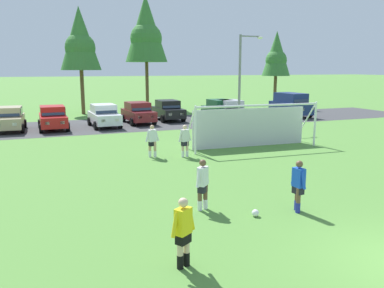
% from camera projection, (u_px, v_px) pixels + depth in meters
% --- Properties ---
extents(ground_plane, '(400.00, 400.00, 0.00)m').
position_uv_depth(ground_plane, '(185.00, 147.00, 22.80)').
color(ground_plane, '#518438').
extents(parking_lot_strip, '(52.00, 8.40, 0.01)m').
position_uv_depth(parking_lot_strip, '(140.00, 124.00, 32.30)').
color(parking_lot_strip, '#3D3D3F').
rests_on(parking_lot_strip, ground).
extents(soccer_ball, '(0.22, 0.22, 0.22)m').
position_uv_depth(soccer_ball, '(255.00, 213.00, 12.10)').
color(soccer_ball, white).
rests_on(soccer_ball, ground).
extents(soccer_goal, '(7.50, 2.29, 2.57)m').
position_uv_depth(soccer_goal, '(252.00, 125.00, 22.52)').
color(soccer_goal, white).
rests_on(soccer_goal, ground).
extents(referee, '(0.71, 0.41, 1.64)m').
position_uv_depth(referee, '(183.00, 233.00, 8.89)').
color(referee, beige).
rests_on(referee, ground).
extents(player_striker_near, '(0.75, 0.31, 1.64)m').
position_uv_depth(player_striker_near, '(152.00, 141.00, 20.03)').
color(player_striker_near, tan).
rests_on(player_striker_near, ground).
extents(player_midfield_center, '(0.64, 0.51, 1.64)m').
position_uv_depth(player_midfield_center, '(203.00, 185.00, 12.56)').
color(player_midfield_center, brown).
rests_on(player_midfield_center, ground).
extents(player_defender_far, '(0.28, 0.74, 1.64)m').
position_uv_depth(player_defender_far, '(298.00, 186.00, 12.41)').
color(player_defender_far, brown).
rests_on(player_defender_far, ground).
extents(player_winger_left, '(0.75, 0.34, 1.64)m').
position_uv_depth(player_winger_left, '(185.00, 141.00, 20.07)').
color(player_winger_left, beige).
rests_on(player_winger_left, ground).
extents(parked_car_slot_far_left, '(2.18, 4.27, 1.72)m').
position_uv_depth(parked_car_slot_far_left, '(9.00, 119.00, 28.36)').
color(parked_car_slot_far_left, tan).
rests_on(parked_car_slot_far_left, ground).
extents(parked_car_slot_left, '(2.07, 4.22, 1.72)m').
position_uv_depth(parked_car_slot_left, '(53.00, 118.00, 29.05)').
color(parked_car_slot_left, red).
rests_on(parked_car_slot_left, ground).
extents(parked_car_slot_center_left, '(2.17, 4.27, 1.72)m').
position_uv_depth(parked_car_slot_center_left, '(104.00, 115.00, 30.35)').
color(parked_car_slot_center_left, silver).
rests_on(parked_car_slot_center_left, ground).
extents(parked_car_slot_center, '(2.22, 4.29, 1.72)m').
position_uv_depth(parked_car_slot_center, '(138.00, 113.00, 32.28)').
color(parked_car_slot_center, maroon).
rests_on(parked_car_slot_center, ground).
extents(parked_car_slot_center_right, '(2.06, 4.21, 1.72)m').
position_uv_depth(parked_car_slot_center_right, '(168.00, 110.00, 34.18)').
color(parked_car_slot_center_right, black).
rests_on(parked_car_slot_center_right, ground).
extents(parked_car_slot_right, '(2.19, 4.28, 1.72)m').
position_uv_depth(parked_car_slot_right, '(221.00, 109.00, 34.86)').
color(parked_car_slot_right, '#194C2D').
rests_on(parked_car_slot_right, ground).
extents(parked_car_slot_far_right, '(2.29, 4.33, 1.72)m').
position_uv_depth(parked_car_slot_far_right, '(231.00, 110.00, 34.33)').
color(parked_car_slot_far_right, '#B2B2BC').
rests_on(parked_car_slot_far_right, ground).
extents(parked_car_slot_end, '(2.30, 4.68, 2.16)m').
position_uv_depth(parked_car_slot_end, '(291.00, 104.00, 36.91)').
color(parked_car_slot_end, navy).
rests_on(parked_car_slot_end, ground).
extents(tree_mid_left, '(3.81, 3.81, 10.16)m').
position_uv_depth(tree_mid_left, '(80.00, 41.00, 37.70)').
color(tree_mid_left, brown).
rests_on(tree_mid_left, ground).
extents(tree_center_back, '(4.57, 4.57, 12.19)m').
position_uv_depth(tree_center_back, '(146.00, 31.00, 42.99)').
color(tree_center_back, brown).
rests_on(tree_center_back, ground).
extents(tree_mid_right, '(3.20, 3.20, 8.53)m').
position_uv_depth(tree_mid_right, '(276.00, 55.00, 45.21)').
color(tree_mid_right, brown).
rests_on(tree_mid_right, ground).
extents(street_lamp, '(2.00, 0.32, 6.80)m').
position_uv_depth(street_lamp, '(242.00, 80.00, 29.20)').
color(street_lamp, slate).
rests_on(street_lamp, ground).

